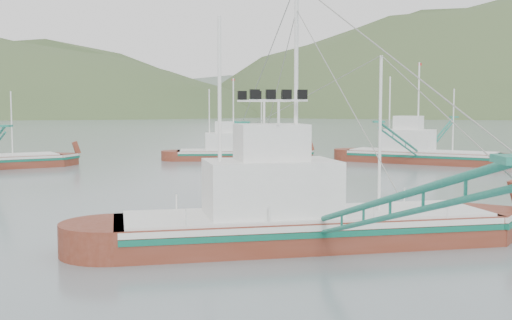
{
  "coord_description": "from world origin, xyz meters",
  "views": [
    {
      "loc": [
        1.1,
        -29.99,
        6.22
      ],
      "look_at": [
        0.0,
        6.0,
        3.2
      ],
      "focal_mm": 45.0,
      "sensor_mm": 36.0,
      "label": 1
    }
  ],
  "objects": [
    {
      "name": "ground",
      "position": [
        0.0,
        0.0,
        0.0
      ],
      "size": [
        1200.0,
        1200.0,
        0.0
      ],
      "primitive_type": "plane",
      "color": "slate",
      "rests_on": "ground"
    },
    {
      "name": "main_boat",
      "position": [
        2.37,
        -1.55,
        2.32
      ],
      "size": [
        17.62,
        30.33,
        12.49
      ],
      "rotation": [
        0.0,
        0.0,
        0.24
      ],
      "color": "maroon",
      "rests_on": "ground"
    },
    {
      "name": "bg_boat_far",
      "position": [
        -3.52,
        44.1,
        1.48
      ],
      "size": [
        14.21,
        25.11,
        10.19
      ],
      "rotation": [
        0.0,
        0.0,
        0.1
      ],
      "color": "maroon",
      "rests_on": "ground"
    },
    {
      "name": "bg_boat_right",
      "position": [
        17.05,
        40.43,
        2.46
      ],
      "size": [
        18.24,
        27.31,
        11.85
      ],
      "rotation": [
        0.0,
        0.0,
        -0.49
      ],
      "color": "maroon",
      "rests_on": "ground"
    },
    {
      "name": "ridge_distant",
      "position": [
        30.0,
        560.0,
        0.0
      ],
      "size": [
        960.0,
        400.0,
        240.0
      ],
      "primitive_type": "ellipsoid",
      "color": "slate",
      "rests_on": "ground"
    }
  ]
}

